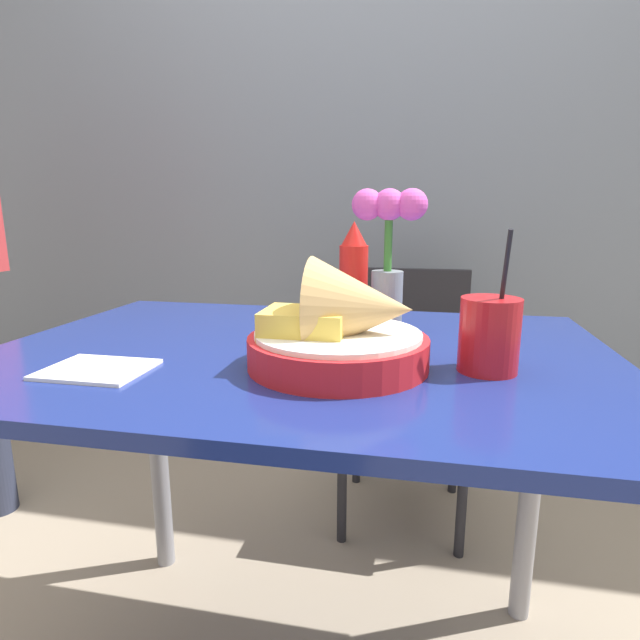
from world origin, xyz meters
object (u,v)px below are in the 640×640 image
food_basket (346,330)px  ketchup_bottle (354,278)px  flower_vase (388,248)px  chair_far_window (407,369)px  drink_cup (489,337)px

food_basket → ketchup_bottle: 0.28m
ketchup_bottle → flower_vase: 0.11m
chair_far_window → ketchup_bottle: size_ratio=3.69×
drink_cup → food_basket: bearing=-173.9°
flower_vase → ketchup_bottle: bearing=149.3°
food_basket → ketchup_bottle: bearing=95.2°
ketchup_bottle → drink_cup: ketchup_bottle is taller
chair_far_window → food_basket: bearing=-95.2°
ketchup_bottle → flower_vase: size_ratio=0.78×
chair_far_window → flower_vase: flower_vase is taller
chair_far_window → food_basket: food_basket is taller
chair_far_window → ketchup_bottle: ketchup_bottle is taller
ketchup_bottle → drink_cup: bearing=-45.7°
chair_far_window → flower_vase: size_ratio=2.88×
chair_far_window → ketchup_bottle: 0.74m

